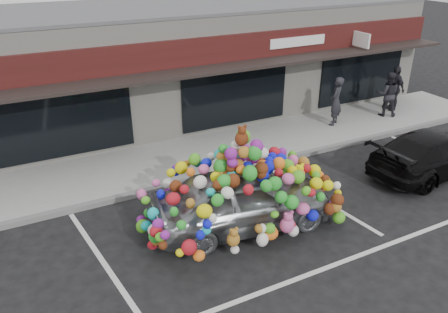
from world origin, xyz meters
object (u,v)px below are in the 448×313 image
black_sedan (433,152)px  pedestrian_a (336,101)px  toy_car (241,193)px  pedestrian_c (394,88)px  pedestrian_b (388,94)px

black_sedan → pedestrian_a: 4.22m
toy_car → black_sedan: toy_car is taller
pedestrian_c → pedestrian_b: bearing=-55.1°
black_sedan → pedestrian_a: size_ratio=2.47×
pedestrian_a → pedestrian_b: (2.49, -0.14, -0.04)m
toy_car → pedestrian_b: (8.76, 3.94, 0.09)m
pedestrian_a → pedestrian_c: 3.28m
pedestrian_b → toy_car: bearing=59.9°
pedestrian_b → pedestrian_c: (0.78, 0.41, 0.03)m
toy_car → pedestrian_b: size_ratio=2.82×
pedestrian_b → pedestrian_a: bearing=32.4°
pedestrian_a → toy_car: bearing=-3.9°
pedestrian_a → pedestrian_b: size_ratio=1.04×
black_sedan → pedestrian_c: (2.92, 4.45, 0.40)m
black_sedan → pedestrian_b: bearing=-33.3°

